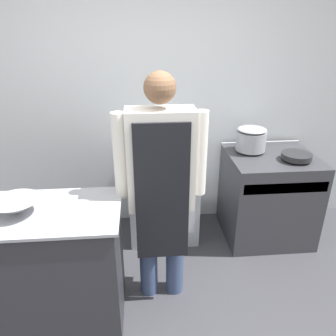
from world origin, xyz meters
TOP-DOWN VIEW (x-y plane):
  - wall_back at (0.00, 1.86)m, footprint 8.00×0.05m
  - prep_counter at (-0.91, 0.51)m, footprint 1.37×0.61m
  - stove at (1.18, 1.42)m, footprint 0.83×0.73m
  - fridge_unit at (0.13, 1.53)m, footprint 0.66×0.57m
  - person_cook at (0.06, 0.70)m, footprint 0.65×0.24m
  - mixing_bowl at (-0.87, 0.48)m, footprint 0.30×0.30m
  - stock_pot at (0.99, 1.55)m, footprint 0.29×0.29m
  - saute_pan at (1.34, 1.29)m, footprint 0.27×0.27m

SIDE VIEW (x-z plane):
  - fridge_unit at x=0.13m, z-range 0.00..0.85m
  - stove at x=1.18m, z-range -0.01..0.89m
  - prep_counter at x=-0.91m, z-range 0.00..0.93m
  - saute_pan at x=1.34m, z-range 0.90..0.95m
  - mixing_bowl at x=-0.87m, z-range 0.93..1.03m
  - person_cook at x=0.06m, z-range 0.13..1.90m
  - stock_pot at x=0.99m, z-range 0.90..1.13m
  - wall_back at x=0.00m, z-range 0.00..2.70m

